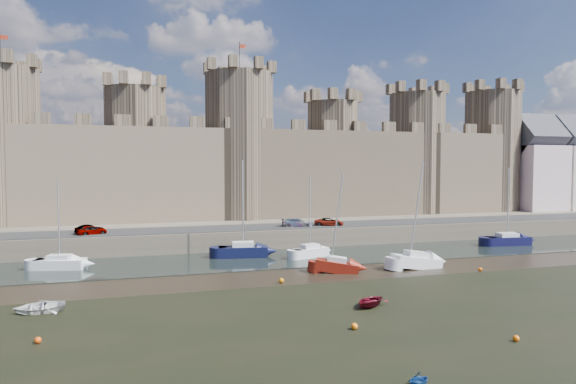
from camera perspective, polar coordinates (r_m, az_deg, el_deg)
name	(u,v)px	position (r m, az deg, el deg)	size (l,w,h in m)	color
ground	(348,319)	(37.75, 6.69, -13.83)	(160.00, 160.00, 0.00)	black
seaweed_patch	(388,348)	(32.62, 11.08, -16.61)	(70.00, 34.00, 0.01)	black
water_channel	(265,259)	(59.92, -2.59, -7.46)	(160.00, 12.00, 0.08)	black
quay	(216,218)	(94.73, -7.96, -2.89)	(160.00, 60.00, 2.50)	#4C443A
road	(246,228)	(69.17, -4.64, -3.96)	(160.00, 7.00, 0.10)	black
castle	(224,160)	(82.29, -7.16, 3.50)	(108.50, 11.00, 29.00)	#42382B
car_0	(92,230)	(66.36, -20.97, -3.98)	(1.39, 3.44, 1.17)	gray
car_1	(90,229)	(67.31, -21.16, -3.90)	(1.20, 3.45, 1.14)	gray
car_2	(297,222)	(70.01, 0.99, -3.40)	(1.71, 4.20, 1.22)	gray
car_3	(329,222)	(71.29, 4.58, -3.34)	(1.87, 4.04, 1.12)	gray
sailboat_0	(60,263)	(59.05, -24.05, -7.17)	(5.41, 3.17, 9.50)	silver
sailboat_1	(243,250)	(61.17, -5.02, -6.46)	(5.98, 3.11, 11.41)	black
sailboat_2	(310,251)	(60.95, 2.45, -6.57)	(4.85, 3.11, 9.77)	silver
sailboat_3	(507,240)	(76.02, 23.18, -4.89)	(6.16, 2.84, 10.48)	black
sailboat_4	(337,265)	(52.97, 5.47, -8.09)	(4.64, 3.17, 10.11)	maroon
sailboat_5	(416,261)	(56.50, 14.06, -7.40)	(5.35, 2.27, 11.37)	white
dinghy_1	(419,380)	(27.46, 14.37, -19.59)	(1.36, 0.83, 1.57)	navy
dinghy_3	(29,308)	(43.27, -26.86, -11.46)	(1.15, 0.70, 1.33)	silver
dinghy_4	(369,302)	(41.00, 9.01, -11.99)	(2.34, 0.68, 3.28)	maroon
dinghy_6	(39,308)	(43.03, -25.89, -11.51)	(2.49, 0.72, 3.49)	silver
buoy_0	(38,340)	(36.08, -26.03, -14.58)	(0.42, 0.42, 0.42)	#F84A0B
buoy_1	(281,281)	(48.15, -0.74, -9.81)	(0.48, 0.48, 0.48)	orange
buoy_2	(516,338)	(35.88, 24.01, -14.64)	(0.41, 0.41, 0.41)	orange
buoy_3	(480,269)	(56.79, 20.57, -8.05)	(0.44, 0.44, 0.44)	#E05609
buoy_4	(354,326)	(35.45, 7.39, -14.58)	(0.46, 0.46, 0.46)	orange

